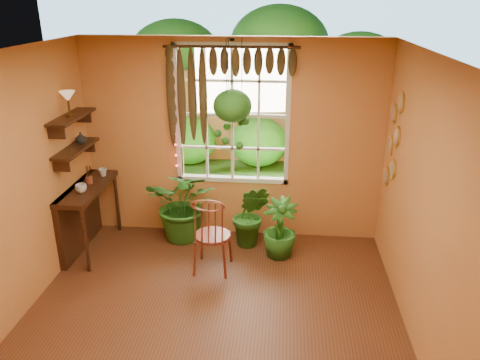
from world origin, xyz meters
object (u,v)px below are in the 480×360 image
object	(u,v)px
windsor_chair	(212,246)
potted_plant_mid	(251,215)
potted_plant_left	(185,204)
hanging_basket	(232,107)
counter_ledge	(82,210)

from	to	relation	value
windsor_chair	potted_plant_mid	size ratio (longest dim) A/B	1.31
windsor_chair	potted_plant_left	world-z (taller)	windsor_chair
windsor_chair	hanging_basket	size ratio (longest dim) A/B	0.87
potted_plant_left	windsor_chair	bearing A→B (deg)	-57.57
potted_plant_mid	hanging_basket	distance (m)	1.45
windsor_chair	potted_plant_mid	world-z (taller)	windsor_chair
windsor_chair	potted_plant_mid	xyz separation A→B (m)	(0.42, 0.66, 0.11)
potted_plant_mid	hanging_basket	bearing A→B (deg)	155.41
hanging_basket	windsor_chair	bearing A→B (deg)	-102.24
potted_plant_left	counter_ledge	bearing A→B (deg)	-163.02
potted_plant_mid	hanging_basket	size ratio (longest dim) A/B	0.66
potted_plant_mid	windsor_chair	bearing A→B (deg)	-122.27
counter_ledge	potted_plant_left	size ratio (longest dim) A/B	1.14
counter_ledge	potted_plant_left	distance (m)	1.34
windsor_chair	hanging_basket	distance (m)	1.73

